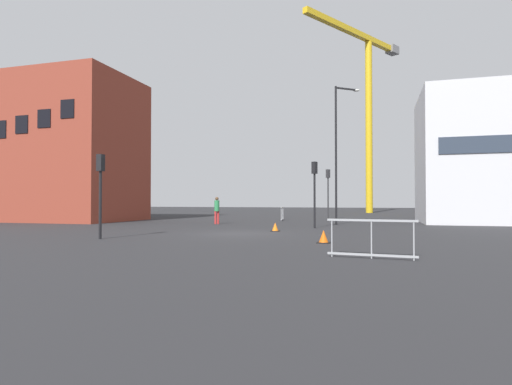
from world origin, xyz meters
TOP-DOWN VIEW (x-y plane):
  - ground at (0.00, 0.00)m, footprint 160.00×160.00m
  - brick_building at (-16.99, 8.69)m, footprint 9.79×7.82m
  - office_block at (14.40, 14.38)m, footprint 9.70×8.52m
  - construction_crane at (5.18, 37.28)m, footprint 11.11×17.17m
  - streetlamp_tall at (4.04, 8.86)m, footprint 1.58×1.18m
  - traffic_light_far at (2.56, 15.89)m, footprint 0.37×0.37m
  - traffic_light_island at (2.98, 5.17)m, footprint 0.34×0.39m
  - traffic_light_near at (-4.58, -4.30)m, footprint 0.25×0.37m
  - pedestrian_walking at (-4.05, 7.50)m, footprint 0.34×0.34m
  - safety_barrier_right_run at (6.34, -7.27)m, footprint 2.42×0.28m
  - safety_barrier_rear at (-0.88, 13.74)m, footprint 0.33×2.03m
  - traffic_cone_by_barrier at (4.55, -3.37)m, footprint 0.48×0.48m
  - traffic_cone_striped at (1.37, 2.06)m, footprint 0.45×0.45m

SIDE VIEW (x-z plane):
  - ground at x=0.00m, z-range 0.00..0.00m
  - traffic_cone_striped at x=1.37m, z-range -0.02..0.44m
  - traffic_cone_by_barrier at x=4.55m, z-range -0.02..0.47m
  - safety_barrier_rear at x=-0.88m, z-range 0.02..1.10m
  - safety_barrier_right_run at x=6.34m, z-range 0.02..1.10m
  - pedestrian_walking at x=-4.05m, z-range 0.16..2.02m
  - traffic_light_near at x=-4.58m, z-range 0.63..4.16m
  - traffic_light_island at x=2.98m, z-range 0.67..4.54m
  - traffic_light_far at x=2.56m, z-range 0.71..4.91m
  - office_block at x=14.40m, z-range 0.00..9.45m
  - streetlamp_tall at x=4.04m, z-range 0.70..9.88m
  - brick_building at x=-16.99m, z-range 0.00..11.31m
  - construction_crane at x=5.18m, z-range 4.06..27.61m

